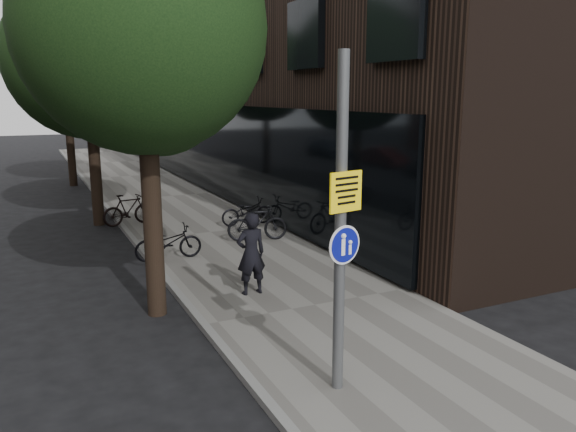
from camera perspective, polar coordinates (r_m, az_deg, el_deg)
ground at (r=8.62m, az=12.19°, el=-17.07°), size 120.00×120.00×0.00m
sidewalk at (r=17.14m, az=-7.86°, el=-1.81°), size 4.50×60.00×0.12m
curb_edge at (r=16.62m, az=-15.27°, el=-2.55°), size 0.15×60.00×0.13m
building_right_dark_brick at (r=31.23m, az=-0.13°, el=21.10°), size 12.00×40.00×18.00m
street_tree_near at (r=10.78m, az=-14.26°, el=16.81°), size 4.40×4.40×7.50m
street_tree_mid at (r=19.16m, az=-19.52°, el=14.34°), size 5.00×5.00×7.80m
street_tree_far at (r=28.11m, az=-21.62°, el=13.29°), size 5.00×5.00×7.80m
signpost at (r=7.51m, az=5.34°, el=-1.13°), size 0.53×0.15×4.62m
pedestrian at (r=11.57m, az=-3.78°, el=-3.83°), size 0.64×0.42×1.73m
parked_bike_facade_near at (r=17.85m, az=-4.22°, el=0.49°), size 1.68×0.59×0.88m
parked_bike_facade_far at (r=15.88m, az=-3.13°, el=-0.71°), size 1.77×0.90×1.02m
parked_bike_curb_near at (r=14.37m, az=-12.07°, el=-2.64°), size 1.69×0.62×0.88m
parked_bike_curb_far at (r=18.46m, az=-15.90°, el=0.62°), size 1.71×0.76×1.00m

